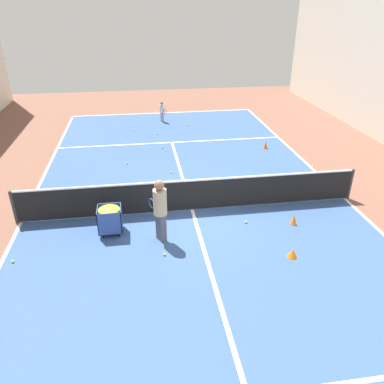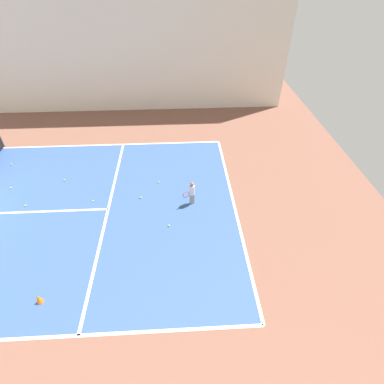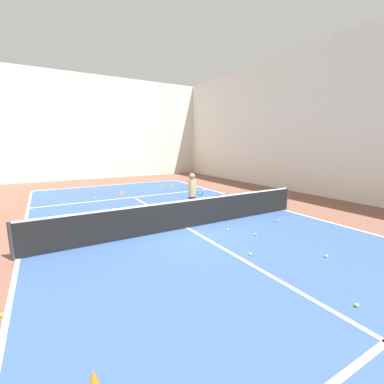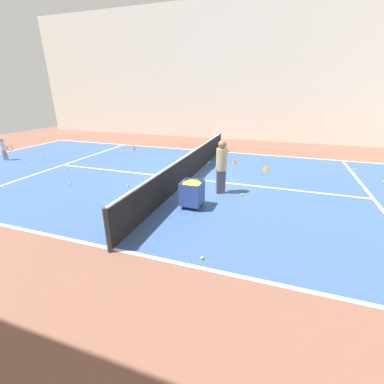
% 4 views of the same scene
% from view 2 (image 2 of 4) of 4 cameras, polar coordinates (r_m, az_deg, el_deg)
% --- Properties ---
extents(line_baseline_near, '(10.14, 0.10, 0.00)m').
position_cam_2_polar(line_baseline_near, '(12.39, 7.99, -2.34)').
color(line_baseline_near, white).
rests_on(line_baseline_near, ground).
extents(line_sideline_right, '(0.10, 22.72, 0.00)m').
position_cam_2_polar(line_sideline_right, '(18.68, -32.28, 7.12)').
color(line_sideline_right, white).
rests_on(line_sideline_right, ground).
extents(line_service_near, '(10.14, 0.10, 0.00)m').
position_cam_2_polar(line_service_near, '(12.53, -15.68, -3.15)').
color(line_service_near, white).
rests_on(line_service_near, ground).
extents(hall_enclosure_right, '(0.15, 31.71, 8.61)m').
position_cam_2_polar(hall_enclosure_right, '(21.00, -31.86, 23.71)').
color(hall_enclosure_right, silver).
rests_on(hall_enclosure_right, ground).
extents(player_near_baseline, '(0.36, 0.52, 1.08)m').
position_cam_2_polar(player_near_baseline, '(11.93, -0.06, 0.06)').
color(player_near_baseline, gray).
rests_on(player_near_baseline, ground).
extents(training_cone_0, '(0.19, 0.19, 0.35)m').
position_cam_2_polar(training_cone_0, '(10.38, -27.17, -17.63)').
color(training_cone_0, orange).
rests_on(training_cone_0, ground).
extents(tennis_ball_0, '(0.07, 0.07, 0.07)m').
position_cam_2_polar(tennis_ball_0, '(15.26, -31.24, 0.68)').
color(tennis_ball_0, yellow).
rests_on(tennis_ball_0, ground).
extents(tennis_ball_1, '(0.07, 0.07, 0.07)m').
position_cam_2_polar(tennis_ball_1, '(13.93, -29.14, -2.28)').
color(tennis_ball_1, yellow).
rests_on(tennis_ball_1, ground).
extents(tennis_ball_6, '(0.07, 0.07, 0.07)m').
position_cam_2_polar(tennis_ball_6, '(14.66, -23.13, 2.11)').
color(tennis_ball_6, yellow).
rests_on(tennis_ball_6, ground).
extents(tennis_ball_7, '(0.07, 0.07, 0.07)m').
position_cam_2_polar(tennis_ball_7, '(11.39, -4.45, -6.41)').
color(tennis_ball_7, yellow).
rests_on(tennis_ball_7, ground).
extents(tennis_ball_8, '(0.07, 0.07, 0.07)m').
position_cam_2_polar(tennis_ball_8, '(12.73, -9.76, -1.05)').
color(tennis_ball_8, yellow).
rests_on(tennis_ball_8, ground).
extents(tennis_ball_11, '(0.07, 0.07, 0.07)m').
position_cam_2_polar(tennis_ball_11, '(13.05, -18.34, -1.62)').
color(tennis_ball_11, yellow).
rests_on(tennis_ball_11, ground).
extents(tennis_ball_12, '(0.07, 0.07, 0.07)m').
position_cam_2_polar(tennis_ball_12, '(16.93, -31.15, 4.53)').
color(tennis_ball_12, yellow).
rests_on(tennis_ball_12, ground).
extents(tennis_ball_15, '(0.07, 0.07, 0.07)m').
position_cam_2_polar(tennis_ball_15, '(13.44, -6.39, 1.87)').
color(tennis_ball_15, yellow).
rests_on(tennis_ball_15, ground).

